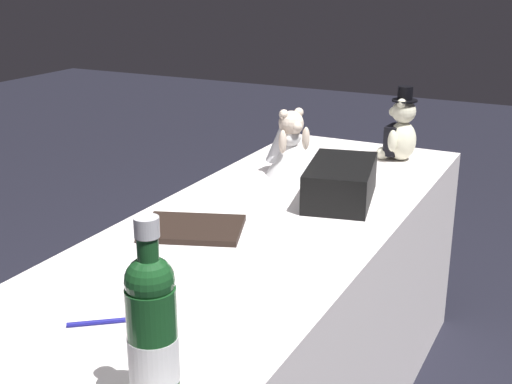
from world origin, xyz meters
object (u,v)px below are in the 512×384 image
Objects in this scene: champagne_bottle at (152,334)px; guestbook at (193,228)px; signing_pen at (100,322)px; teddy_bear_groom at (400,132)px; teddy_bear_bride at (289,146)px; gift_case_black at (341,182)px.

champagne_bottle is 0.81m from guestbook.
champagne_bottle is 1.26× the size of guestbook.
champagne_bottle is 3.13× the size of signing_pen.
teddy_bear_groom is 0.46m from teddy_bear_bride.
teddy_bear_groom is at bearing 172.30° from signing_pen.
gift_case_black is at bearing -3.53° from teddy_bear_groom.
gift_case_black is at bearing -175.03° from champagne_bottle.
teddy_bear_groom is 1.67m from champagne_bottle.
champagne_bottle is (1.32, 0.36, 0.04)m from teddy_bear_bride.
champagne_bottle reaches higher than guestbook.
teddy_bear_bride is at bearing -164.74° from champagne_bottle.
teddy_bear_groom is at bearing -177.77° from champagne_bottle.
signing_pen is 0.96m from gift_case_black.
gift_case_black is (0.19, 0.26, -0.04)m from teddy_bear_bride.
teddy_bear_groom is at bearing 141.86° from guestbook.
teddy_bear_bride is at bearing -125.69° from gift_case_black.
teddy_bear_bride is 1.37m from champagne_bottle.
guestbook is (0.97, -0.30, -0.10)m from teddy_bear_groom.
teddy_bear_bride is 0.86× the size of guestbook.
gift_case_black is at bearing 126.98° from guestbook.
teddy_bear_bride is 0.63× the size of gift_case_black.
teddy_bear_groom is at bearing 139.94° from teddy_bear_bride.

